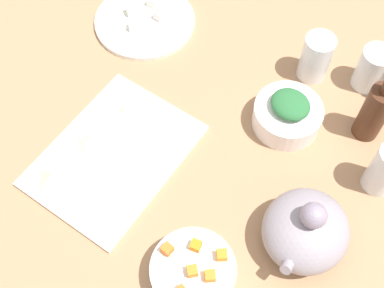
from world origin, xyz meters
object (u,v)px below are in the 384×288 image
Objects in this scene: cutting_board at (114,155)px; bowl_carrots at (193,273)px; plate_tofu at (145,21)px; teapot at (306,230)px; drinking_glass_1 at (316,57)px; bowl_greens at (287,116)px; drinking_glass_2 at (372,69)px; bottle_0 at (375,111)px.

cutting_board is 2.20× the size of bowl_carrots.
bowl_carrots is (47.43, 41.94, 2.26)cm from plate_tofu.
drinking_glass_1 is (-37.53, -14.73, 0.10)cm from teapot.
drinking_glass_2 is at bearing 150.04° from bowl_greens.
plate_tofu is at bearing -80.97° from drinking_glass_1.
bowl_carrots is at bearing -18.47° from bottle_0.
bowl_carrots is at bearing 41.48° from plate_tofu.
cutting_board is at bearing -40.17° from drinking_glass_2.
cutting_board is 48.50cm from drinking_glass_1.
bowl_carrots is (38.83, 0.14, 0.10)cm from bowl_greens.
teapot is at bearing 94.47° from cutting_board.
bowl_carrots is 0.85× the size of teapot.
cutting_board is at bearing -52.43° from bottle_0.
drinking_glass_1 is at bearing -71.71° from drinking_glass_2.
bottle_0 is (-6.78, 15.38, 4.83)cm from bowl_greens.
bowl_greens is 1.28× the size of drinking_glass_1.
plate_tofu is 53.96cm from drinking_glass_2.
cutting_board is 1.38× the size of plate_tofu.
teapot is 40.32cm from drinking_glass_1.
drinking_glass_2 is at bearing -160.11° from bottle_0.
drinking_glass_1 is (-40.70, 25.87, 5.13)cm from cutting_board.
cutting_board is 1.83× the size of bottle_0.
cutting_board is 1.86× the size of teapot.
teapot is at bearing 4.09° from drinking_glass_2.
bowl_greens is at bearing -66.21° from bottle_0.
cutting_board is 2.97× the size of drinking_glass_1.
teapot reaches higher than drinking_glass_1.
cutting_board is 37.04cm from bowl_greens.
drinking_glass_1 is at bearing -178.99° from bowl_carrots.
plate_tofu is at bearing -78.85° from drinking_glass_2.
bowl_greens is 1.41× the size of drinking_glass_2.
bottle_0 is 18.32cm from drinking_glass_1.
plate_tofu is 63.36cm from bowl_carrots.
teapot reaches higher than drinking_glass_2.
bowl_carrots is 1.48× the size of drinking_glass_2.
drinking_glass_2 is at bearing 139.83° from cutting_board.
bowl_greens is 15.40cm from drinking_glass_1.
drinking_glass_1 is at bearing -117.24° from bottle_0.
drinking_glass_1 is (-6.51, 40.99, 5.03)cm from plate_tofu.
bowl_greens is 22.06cm from drinking_glass_2.
drinking_glass_2 is (-3.89, 11.77, -0.52)cm from drinking_glass_1.
bottle_0 is at bearing 127.57° from cutting_board.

